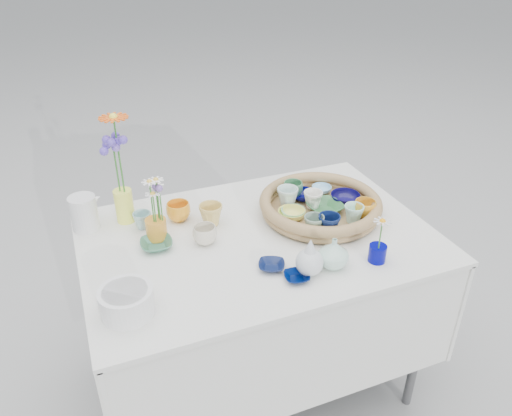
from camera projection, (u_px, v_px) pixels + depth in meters
name	position (u px, v px, depth m)	size (l,w,h in m)	color
ground	(258.00, 380.00, 2.21)	(80.00, 80.00, 0.00)	gray
display_table	(258.00, 380.00, 2.21)	(1.26, 0.86, 0.77)	silver
wicker_tray	(320.00, 206.00, 1.93)	(0.47, 0.47, 0.08)	olive
tray_ceramic_0	(303.00, 195.00, 2.02)	(0.10, 0.10, 0.03)	#070959
tray_ceramic_1	(345.00, 198.00, 1.99)	(0.12, 0.12, 0.04)	#0E0A46
tray_ceramic_2	(365.00, 209.00, 1.89)	(0.08, 0.08, 0.07)	gold
tray_ceramic_3	(325.00, 208.00, 1.93)	(0.13, 0.13, 0.03)	#33703E
tray_ceramic_4	(314.00, 225.00, 1.79)	(0.07, 0.07, 0.07)	gray
tray_ceramic_5	(293.00, 213.00, 1.90)	(0.09, 0.09, 0.03)	#97DABA
tray_ceramic_6	(287.00, 197.00, 1.95)	(0.08, 0.08, 0.08)	silver
tray_ceramic_7	(313.00, 200.00, 1.95)	(0.08, 0.08, 0.07)	white
tray_ceramic_8	(322.00, 189.00, 2.07)	(0.08, 0.08, 0.03)	#8BC7EE
tray_ceramic_9	(329.00, 225.00, 1.78)	(0.08, 0.08, 0.07)	#0B1842
tray_ceramic_10	(292.00, 214.00, 1.89)	(0.10, 0.10, 0.03)	#FFF467
tray_ceramic_11	(354.00, 214.00, 1.85)	(0.07, 0.07, 0.07)	#B0EDDB
tray_ceramic_12	(293.00, 189.00, 2.03)	(0.08, 0.08, 0.06)	#478C5A
loose_ceramic_0	(178.00, 211.00, 1.90)	(0.09, 0.09, 0.07)	orange
loose_ceramic_1	(211.00, 215.00, 1.87)	(0.09, 0.09, 0.08)	#D6B55D
loose_ceramic_2	(156.00, 244.00, 1.75)	(0.11, 0.11, 0.03)	#39745A
loose_ceramic_3	(205.00, 235.00, 1.76)	(0.09, 0.09, 0.07)	beige
loose_ceramic_4	(272.00, 266.00, 1.65)	(0.09, 0.09, 0.02)	#0C173E
loose_ceramic_5	(142.00, 220.00, 1.85)	(0.07, 0.07, 0.06)	#91BDBB
loose_ceramic_6	(297.00, 277.00, 1.60)	(0.08, 0.08, 0.02)	#000F43
fluted_bowl	(127.00, 302.00, 1.45)	(0.16, 0.16, 0.08)	white
bud_vase_paleblue	(310.00, 256.00, 1.59)	(0.09, 0.09, 0.14)	silver
bud_vase_seafoam	(334.00, 253.00, 1.64)	(0.10, 0.10, 0.11)	#ADD6C4
bud_vase_cobalt	(377.00, 253.00, 1.67)	(0.06, 0.06, 0.06)	#000176
single_daisy	(380.00, 235.00, 1.62)	(0.07, 0.07, 0.12)	silver
tall_vase_yellow	(124.00, 206.00, 1.88)	(0.07, 0.07, 0.13)	#F5FC54
gerbera	(119.00, 156.00, 1.77)	(0.12, 0.12, 0.31)	#F25B14
hydrangea	(116.00, 167.00, 1.80)	(0.08, 0.08, 0.27)	#5840BF
white_pitcher	(84.00, 213.00, 1.83)	(0.14, 0.10, 0.13)	silver
daisy_cup	(156.00, 229.00, 1.79)	(0.07, 0.07, 0.08)	orange
daisy_posy	(155.00, 199.00, 1.73)	(0.08, 0.08, 0.16)	white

